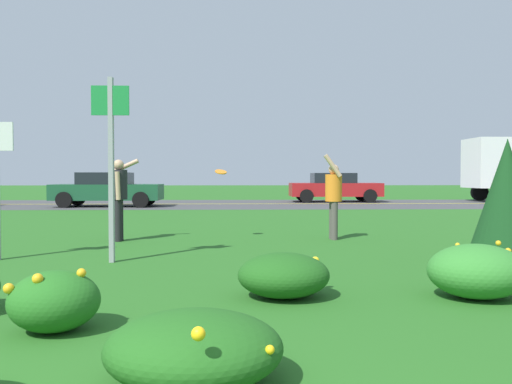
{
  "coord_description": "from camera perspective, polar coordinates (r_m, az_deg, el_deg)",
  "views": [
    {
      "loc": [
        1.1,
        -1.43,
        1.3
      ],
      "look_at": [
        1.41,
        8.24,
        1.01
      ],
      "focal_mm": 36.63,
      "sensor_mm": 36.0,
      "label": 1
    }
  ],
  "objects": [
    {
      "name": "ground_plane",
      "position": [
        12.92,
        -6.7,
        -4.03
      ],
      "size": [
        120.0,
        120.0,
        0.0
      ],
      "primitive_type": "plane",
      "color": "#26601E"
    },
    {
      "name": "car_red_center_right",
      "position": [
        26.48,
        8.58,
        0.53
      ],
      "size": [
        4.5,
        2.0,
        1.45
      ],
      "color": "maroon",
      "rests_on": "ground"
    },
    {
      "name": "person_thrower_dark_shirt",
      "position": [
        10.77,
        -14.74,
        -0.02
      ],
      "size": [
        0.55,
        0.5,
        1.66
      ],
      "color": "#232328",
      "rests_on": "ground"
    },
    {
      "name": "daylily_clump_front_center",
      "position": [
        4.77,
        -21.16,
        -11.03
      ],
      "size": [
        0.75,
        0.72,
        0.53
      ],
      "color": "#23661E",
      "rests_on": "ground"
    },
    {
      "name": "person_catcher_orange_shirt",
      "position": [
        10.81,
        8.45,
        -0.26
      ],
      "size": [
        0.41,
        0.49,
        1.75
      ],
      "color": "orange",
      "rests_on": "ground"
    },
    {
      "name": "highway_center_stripe",
      "position": [
        24.26,
        -4.41,
        -1.3
      ],
      "size": [
        120.0,
        0.16,
        0.0
      ],
      "primitive_type": "cube",
      "color": "yellow",
      "rests_on": "ground"
    },
    {
      "name": "daylily_clump_front_right",
      "position": [
        5.67,
        3.03,
        -9.05
      ],
      "size": [
        0.99,
        0.91,
        0.48
      ],
      "color": "#1E5619",
      "rests_on": "ground"
    },
    {
      "name": "frisbee_orange",
      "position": [
        10.81,
        -3.87,
        2.2
      ],
      "size": [
        0.26,
        0.24,
        0.14
      ],
      "color": "orange"
    },
    {
      "name": "highway_strip",
      "position": [
        24.26,
        -4.41,
        -1.31
      ],
      "size": [
        120.0,
        8.21,
        0.01
      ],
      "primitive_type": "cube",
      "color": "#424244",
      "rests_on": "ground"
    },
    {
      "name": "evergreen_shrub_side",
      "position": [
        8.49,
        25.7,
        -0.95
      ],
      "size": [
        1.15,
        1.15,
        1.85
      ],
      "primitive_type": "cone",
      "color": "#143D19",
      "rests_on": "ground"
    },
    {
      "name": "sign_post_by_roadside",
      "position": [
        8.14,
        -15.56,
        4.32
      ],
      "size": [
        0.56,
        0.1,
        2.78
      ],
      "color": "#93969B",
      "rests_on": "ground"
    },
    {
      "name": "daylily_clump_front_left",
      "position": [
        6.09,
        22.99,
        -7.96
      ],
      "size": [
        1.04,
        0.93,
        0.59
      ],
      "color": "#337F2D",
      "rests_on": "ground"
    },
    {
      "name": "daylily_clump_near_camera",
      "position": [
        3.43,
        -6.79,
        -16.59
      ],
      "size": [
        1.12,
        1.05,
        0.51
      ],
      "color": "#1E5619",
      "rests_on": "ground"
    },
    {
      "name": "car_dark_green_center_left",
      "position": [
        23.05,
        -15.93,
        0.3
      ],
      "size": [
        4.5,
        2.0,
        1.45
      ],
      "color": "#194C2D",
      "rests_on": "ground"
    }
  ]
}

